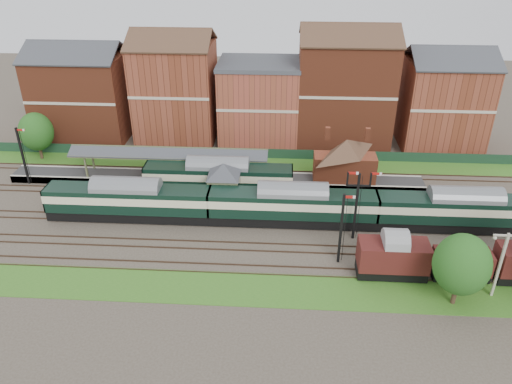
# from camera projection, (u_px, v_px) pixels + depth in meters

# --- Properties ---
(ground) EXTENTS (160.00, 160.00, 0.00)m
(ground) POSITION_uv_depth(u_px,v_px,m) (247.00, 222.00, 58.41)
(ground) COLOR #473D33
(ground) RESTS_ON ground
(grass_back) EXTENTS (90.00, 4.50, 0.06)m
(grass_back) POSITION_uv_depth(u_px,v_px,m) (256.00, 164.00, 72.40)
(grass_back) COLOR #2D6619
(grass_back) RESTS_ON ground
(grass_front) EXTENTS (90.00, 5.00, 0.06)m
(grass_front) POSITION_uv_depth(u_px,v_px,m) (238.00, 289.00, 47.90)
(grass_front) COLOR #2D6619
(grass_front) RESTS_ON ground
(fence) EXTENTS (90.00, 0.12, 1.50)m
(fence) POSITION_uv_depth(u_px,v_px,m) (256.00, 153.00, 73.81)
(fence) COLOR #193823
(fence) RESTS_ON ground
(platform) EXTENTS (55.00, 3.40, 1.00)m
(platform) POSITION_uv_depth(u_px,v_px,m) (216.00, 179.00, 66.97)
(platform) COLOR #2D2D2D
(platform) RESTS_ON ground
(signal_box) EXTENTS (5.40, 5.40, 6.00)m
(signal_box) POSITION_uv_depth(u_px,v_px,m) (224.00, 185.00, 59.88)
(signal_box) COLOR #677D59
(signal_box) RESTS_ON ground
(brick_hut) EXTENTS (3.20, 2.64, 2.94)m
(brick_hut) POSITION_uv_depth(u_px,v_px,m) (290.00, 201.00, 60.41)
(brick_hut) COLOR brown
(brick_hut) RESTS_ON ground
(station_building) EXTENTS (8.10, 8.10, 5.90)m
(station_building) POSITION_uv_depth(u_px,v_px,m) (345.00, 159.00, 64.40)
(station_building) COLOR brown
(station_building) RESTS_ON platform
(canopy) EXTENTS (26.00, 3.89, 4.08)m
(canopy) POSITION_uv_depth(u_px,v_px,m) (169.00, 150.00, 65.33)
(canopy) COLOR #545A38
(canopy) RESTS_ON platform
(semaphore_bracket) EXTENTS (3.60, 0.25, 8.18)m
(semaphore_bracket) POSITION_uv_depth(u_px,v_px,m) (357.00, 202.00, 53.35)
(semaphore_bracket) COLOR black
(semaphore_bracket) RESTS_ON ground
(semaphore_platform_end) EXTENTS (1.23, 0.25, 8.00)m
(semaphore_platform_end) POSITION_uv_depth(u_px,v_px,m) (23.00, 155.00, 65.03)
(semaphore_platform_end) COLOR black
(semaphore_platform_end) RESTS_ON ground
(semaphore_siding) EXTENTS (1.23, 0.25, 8.00)m
(semaphore_siding) POSITION_uv_depth(u_px,v_px,m) (341.00, 228.00, 49.75)
(semaphore_siding) COLOR black
(semaphore_siding) RESTS_ON ground
(yard_lamp) EXTENTS (2.60, 0.22, 7.00)m
(yard_lamp) POSITION_uv_depth(u_px,v_px,m) (501.00, 261.00, 45.14)
(yard_lamp) COLOR beige
(yard_lamp) RESTS_ON ground
(town_backdrop) EXTENTS (69.00, 10.00, 16.00)m
(town_backdrop) POSITION_uv_depth(u_px,v_px,m) (258.00, 98.00, 76.94)
(town_backdrop) COLOR brown
(town_backdrop) RESTS_ON ground
(dmu_train) EXTENTS (57.27, 3.01, 4.40)m
(dmu_train) POSITION_uv_depth(u_px,v_px,m) (292.00, 205.00, 56.90)
(dmu_train) COLOR black
(dmu_train) RESTS_ON ground
(platform_railcar) EXTENTS (18.75, 2.95, 4.32)m
(platform_railcar) POSITION_uv_depth(u_px,v_px,m) (218.00, 177.00, 63.11)
(platform_railcar) COLOR black
(platform_railcar) RESTS_ON ground
(goods_van_a) EXTENTS (6.75, 2.93, 4.10)m
(goods_van_a) POSITION_uv_depth(u_px,v_px,m) (393.00, 256.00, 48.62)
(goods_van_a) COLOR black
(goods_van_a) RESTS_ON ground
(goods_van_b) EXTENTS (5.39, 2.34, 3.27)m
(goods_van_b) POSITION_uv_depth(u_px,v_px,m) (462.00, 263.00, 48.47)
(goods_van_b) COLOR black
(goods_van_b) RESTS_ON ground
(tree_far) EXTENTS (5.02, 5.02, 7.33)m
(tree_far) POSITION_uv_depth(u_px,v_px,m) (462.00, 264.00, 44.02)
(tree_far) COLOR #382619
(tree_far) RESTS_ON ground
(tree_back) EXTENTS (4.85, 4.85, 7.08)m
(tree_back) POSITION_uv_depth(u_px,v_px,m) (36.00, 132.00, 71.90)
(tree_back) COLOR #382619
(tree_back) RESTS_ON ground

